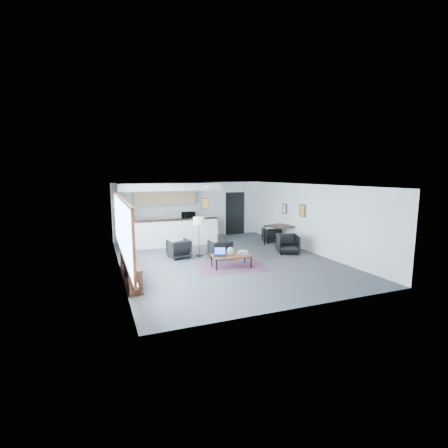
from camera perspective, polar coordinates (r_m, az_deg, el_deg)
name	(u,v)px	position (r m, az deg, el deg)	size (l,w,h in m)	color
room	(225,223)	(11.20, 0.10, 0.18)	(7.02, 9.02, 2.62)	#474749
window	(122,229)	(9.53, -17.51, -0.79)	(0.10, 5.95, 1.66)	#8CBFFF
console	(130,268)	(9.64, -16.17, -7.50)	(0.35, 3.00, 0.80)	black
kitchenette	(168,211)	(14.38, -9.85, 2.26)	(4.20, 1.96, 2.60)	white
doorway	(235,213)	(16.15, 1.88, 1.99)	(1.10, 0.12, 2.15)	black
track_light	(190,186)	(12.98, -5.96, 6.75)	(1.60, 0.07, 0.15)	silver
wall_art_lower	(302,211)	(13.17, 13.61, 2.31)	(0.03, 0.38, 0.48)	black
wall_art_upper	(285,209)	(14.25, 10.60, 2.67)	(0.03, 0.34, 0.44)	black
kilim_rug	(231,267)	(10.55, 1.28, -7.56)	(2.36, 1.79, 0.01)	#5A314B
coffee_table	(231,256)	(10.45, 1.28, -5.62)	(1.29, 0.75, 0.41)	maroon
laptop	(220,253)	(10.33, -0.71, -5.18)	(0.45, 0.42, 0.26)	black
ceramic_pot	(231,251)	(10.42, 1.18, -4.77)	(0.25, 0.25, 0.25)	gray
book_stack	(243,252)	(10.64, 3.31, -4.95)	(0.32, 0.27, 0.10)	silver
coaster	(236,256)	(10.30, 2.14, -5.65)	(0.12, 0.12, 0.01)	#E5590C
armchair_left	(179,248)	(11.70, -7.95, -4.17)	(0.72, 0.67, 0.74)	black
armchair_right	(220,248)	(11.53, -0.69, -4.29)	(0.72, 0.67, 0.74)	black
floor_lamp	(199,222)	(11.77, -4.44, 0.31)	(0.54, 0.54, 1.43)	black
dining_table	(280,227)	(13.72, 9.87, -0.59)	(1.26, 1.26, 0.85)	black
dining_chair_near	(288,245)	(12.51, 11.13, -3.56)	(0.66, 0.62, 0.68)	black
dining_chair_far	(271,235)	(14.40, 8.34, -2.01)	(0.59, 0.55, 0.61)	black
microwave	(188,215)	(15.08, -6.29, 1.65)	(0.56, 0.31, 0.38)	black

